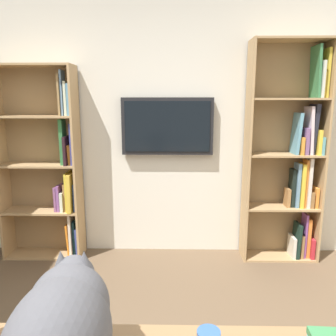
{
  "coord_description": "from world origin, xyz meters",
  "views": [
    {
      "loc": [
        -0.14,
        1.22,
        1.61
      ],
      "look_at": [
        -0.09,
        -1.07,
        1.15
      ],
      "focal_mm": 35.4,
      "sensor_mm": 36.0,
      "label": 1
    }
  ],
  "objects": [
    {
      "name": "bookshelf_right",
      "position": [
        1.14,
        -2.07,
        0.95
      ],
      "size": [
        0.8,
        0.28,
        1.96
      ],
      "color": "tan",
      "rests_on": "ground"
    },
    {
      "name": "bookshelf_left",
      "position": [
        -1.32,
        -2.06,
        1.04
      ],
      "size": [
        0.76,
        0.28,
        2.18
      ],
      "color": "tan",
      "rests_on": "ground"
    },
    {
      "name": "wall_back",
      "position": [
        0.0,
        -2.23,
        1.35
      ],
      "size": [
        4.52,
        0.06,
        2.7
      ],
      "primitive_type": "cube",
      "color": "silver",
      "rests_on": "ground"
    },
    {
      "name": "cat",
      "position": [
        0.19,
        0.38,
        0.96
      ],
      "size": [
        0.29,
        0.59,
        0.39
      ],
      "color": "#4C4C51",
      "rests_on": "desk"
    },
    {
      "name": "wall_mounted_tv",
      "position": [
        -0.07,
        -2.15,
        1.36
      ],
      "size": [
        0.93,
        0.07,
        0.58
      ],
      "color": "black"
    }
  ]
}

